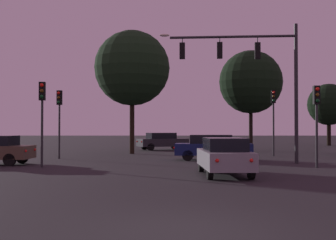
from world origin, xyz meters
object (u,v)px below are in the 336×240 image
at_px(car_crossing_left, 211,147).
at_px(tree_left_far, 131,68).
at_px(tree_center_horizon, 327,105).
at_px(car_nearside_lane, 223,156).
at_px(traffic_signal_mast_arm, 251,66).
at_px(traffic_light_far_side, 58,110).
at_px(tree_behind_sign, 249,82).
at_px(traffic_light_corner_left, 272,109).
at_px(car_far_lane, 161,141).
at_px(traffic_light_median, 315,109).
at_px(traffic_light_corner_right, 40,107).

bearing_deg(car_crossing_left, tree_left_far, 129.04).
bearing_deg(tree_center_horizon, car_nearside_lane, -117.16).
relative_size(traffic_signal_mast_arm, traffic_light_far_side, 1.78).
relative_size(car_nearside_lane, car_crossing_left, 0.95).
bearing_deg(tree_behind_sign, tree_left_far, -156.32).
bearing_deg(car_crossing_left, tree_behind_sign, 68.16).
height_order(traffic_light_corner_left, car_crossing_left, traffic_light_corner_left).
bearing_deg(car_nearside_lane, car_far_lane, 97.63).
height_order(car_crossing_left, tree_behind_sign, tree_behind_sign).
relative_size(traffic_light_median, car_crossing_left, 0.84).
bearing_deg(tree_behind_sign, car_far_lane, 168.83).
distance_m(traffic_light_corner_left, tree_left_far, 10.83).
distance_m(car_nearside_lane, tree_behind_sign, 20.43).
height_order(traffic_light_corner_right, car_crossing_left, traffic_light_corner_right).
bearing_deg(car_far_lane, traffic_signal_mast_arm, -70.52).
relative_size(traffic_light_far_side, car_far_lane, 0.91).
xyz_separation_m(traffic_light_corner_left, tree_left_far, (-9.98, 2.71, 3.22)).
bearing_deg(car_far_lane, traffic_light_median, -66.15).
height_order(traffic_light_median, car_nearside_lane, traffic_light_median).
relative_size(traffic_light_corner_right, car_nearside_lane, 0.93).
relative_size(car_nearside_lane, car_far_lane, 0.96).
relative_size(traffic_light_far_side, car_nearside_lane, 0.95).
bearing_deg(traffic_light_median, tree_behind_sign, 90.46).
relative_size(car_crossing_left, tree_behind_sign, 0.55).
xyz_separation_m(traffic_light_far_side, tree_center_horizon, (24.68, 21.02, 1.53)).
bearing_deg(traffic_light_far_side, car_nearside_lane, -46.10).
xyz_separation_m(traffic_light_corner_right, tree_center_horizon, (24.04, 26.85, 1.59)).
bearing_deg(traffic_signal_mast_arm, tree_center_horizon, 61.37).
height_order(traffic_light_median, car_far_lane, traffic_light_median).
bearing_deg(traffic_light_corner_left, traffic_light_far_side, -168.72).
distance_m(car_nearside_lane, car_far_lane, 20.88).
bearing_deg(traffic_light_far_side, car_crossing_left, -6.77).
bearing_deg(tree_center_horizon, traffic_light_median, -111.56).
xyz_separation_m(traffic_light_corner_left, car_crossing_left, (-4.59, -3.93, -2.42)).
bearing_deg(tree_behind_sign, car_crossing_left, -111.84).
bearing_deg(traffic_signal_mast_arm, car_nearside_lane, -111.02).
bearing_deg(tree_center_horizon, traffic_signal_mast_arm, -118.63).
bearing_deg(traffic_light_corner_right, tree_center_horizon, 48.16).
distance_m(traffic_light_far_side, car_nearside_lane, 13.25).
xyz_separation_m(traffic_signal_mast_arm, car_crossing_left, (-1.96, 2.13, -4.56)).
height_order(traffic_signal_mast_arm, tree_left_far, tree_left_far).
relative_size(tree_behind_sign, tree_center_horizon, 1.24).
relative_size(traffic_light_median, tree_behind_sign, 0.46).
height_order(traffic_light_corner_right, tree_left_far, tree_left_far).
height_order(car_nearside_lane, car_far_lane, same).
bearing_deg(car_crossing_left, traffic_light_far_side, 173.23).
xyz_separation_m(tree_behind_sign, tree_left_far, (-9.76, -4.28, 0.58)).
distance_m(car_nearside_lane, tree_center_horizon, 34.42).
xyz_separation_m(car_crossing_left, tree_behind_sign, (4.37, 10.92, 5.06)).
distance_m(traffic_light_corner_left, car_crossing_left, 6.51).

